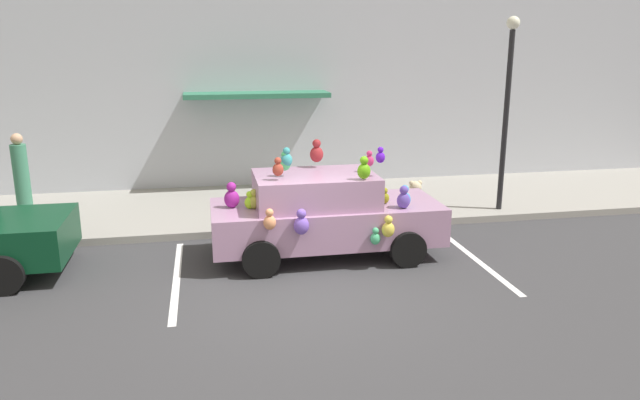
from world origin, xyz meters
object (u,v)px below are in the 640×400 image
at_px(street_lamp_post, 508,96).
at_px(pedestrian_near_shopfront, 22,180).
at_px(plush_covered_car, 323,214).
at_px(teddy_bear_on_sidewalk, 415,198).

distance_m(street_lamp_post, pedestrian_near_shopfront, 10.46).
height_order(plush_covered_car, pedestrian_near_shopfront, plush_covered_car).
bearing_deg(street_lamp_post, teddy_bear_on_sidewalk, 177.23).
bearing_deg(street_lamp_post, plush_covered_car, -157.24).
distance_m(teddy_bear_on_sidewalk, street_lamp_post, 2.97).
bearing_deg(plush_covered_car, pedestrian_near_shopfront, 153.93).
relative_size(teddy_bear_on_sidewalk, pedestrian_near_shopfront, 0.39).
xyz_separation_m(street_lamp_post, pedestrian_near_shopfront, (-10.28, 0.98, -1.66)).
relative_size(plush_covered_car, teddy_bear_on_sidewalk, 5.71).
bearing_deg(street_lamp_post, pedestrian_near_shopfront, 174.53).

